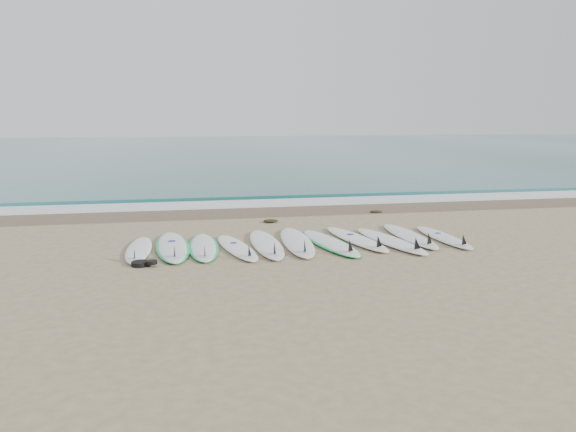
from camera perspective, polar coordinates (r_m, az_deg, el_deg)
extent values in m
plane|color=#968361|center=(11.67, 1.04, -2.93)|extent=(120.00, 120.00, 0.00)
cube|color=#27686A|center=(43.75, -7.88, 6.67)|extent=(120.00, 55.00, 0.03)
cube|color=brown|center=(15.62, -2.08, 0.45)|extent=(120.00, 1.80, 0.01)
cube|color=silver|center=(16.98, -2.81, 1.28)|extent=(120.00, 1.40, 0.04)
cube|color=#27686A|center=(18.45, -3.48, 2.09)|extent=(120.00, 1.00, 0.10)
ellipsoid|color=white|center=(11.47, -14.91, -3.30)|extent=(0.53, 2.31, 0.07)
cone|color=black|center=(10.63, -15.34, -3.64)|extent=(0.20, 0.25, 0.25)
ellipsoid|color=white|center=(11.56, -11.66, -3.02)|extent=(0.72, 2.80, 0.09)
ellipsoid|color=#09C358|center=(11.57, -11.66, -3.05)|extent=(0.81, 2.83, 0.06)
cone|color=black|center=(10.54, -11.47, -3.39)|extent=(0.25, 0.31, 0.30)
cylinder|color=navy|center=(11.81, -11.72, -2.51)|extent=(0.17, 0.17, 0.01)
ellipsoid|color=white|center=(11.44, -8.58, -3.10)|extent=(0.55, 2.48, 0.08)
ellipsoid|color=#09C358|center=(11.44, -8.58, -3.12)|extent=(0.64, 2.50, 0.06)
cone|color=black|center=(10.52, -8.46, -3.45)|extent=(0.21, 0.27, 0.26)
ellipsoid|color=white|center=(11.30, -5.25, -3.19)|extent=(0.90, 2.48, 0.08)
cone|color=black|center=(10.44, -3.97, -3.49)|extent=(0.25, 0.29, 0.26)
cylinder|color=navy|center=(11.51, -5.57, -2.74)|extent=(0.16, 0.16, 0.01)
ellipsoid|color=white|center=(11.54, -2.24, -2.84)|extent=(0.58, 2.77, 0.09)
cone|color=black|center=(10.53, -1.39, -3.20)|extent=(0.23, 0.30, 0.29)
ellipsoid|color=white|center=(11.73, 0.89, -2.61)|extent=(0.78, 2.92, 0.09)
cone|color=black|center=(10.68, 1.71, -2.97)|extent=(0.26, 0.32, 0.31)
ellipsoid|color=white|center=(11.68, 4.25, -2.71)|extent=(0.93, 2.70, 0.09)
ellipsoid|color=#09C358|center=(11.69, 4.25, -2.74)|extent=(1.02, 2.73, 0.06)
cone|color=black|center=(10.79, 6.31, -2.98)|extent=(0.26, 0.31, 0.28)
ellipsoid|color=white|center=(12.10, 6.88, -2.30)|extent=(0.99, 2.71, 0.09)
cone|color=black|center=(11.24, 9.18, -2.52)|extent=(0.27, 0.32, 0.28)
cylinder|color=navy|center=(12.31, 6.33, -1.87)|extent=(0.18, 0.18, 0.01)
ellipsoid|color=white|center=(12.02, 10.29, -2.48)|extent=(1.01, 2.76, 0.09)
cone|color=black|center=(11.17, 12.91, -2.71)|extent=(0.27, 0.32, 0.29)
ellipsoid|color=silver|center=(12.58, 12.18, -1.97)|extent=(0.59, 2.68, 0.09)
cone|color=black|center=(11.69, 14.12, -2.20)|extent=(0.23, 0.29, 0.28)
ellipsoid|color=white|center=(12.65, 15.45, -2.08)|extent=(0.53, 2.42, 0.08)
cone|color=black|center=(11.86, 17.41, -2.28)|extent=(0.21, 0.26, 0.26)
cylinder|color=navy|center=(12.84, 14.99, -1.69)|extent=(0.14, 0.14, 0.01)
ellipsoid|color=black|center=(14.08, -1.77, -0.50)|extent=(0.38, 0.29, 0.07)
ellipsoid|color=black|center=(15.62, 8.94, 0.44)|extent=(0.34, 0.27, 0.07)
cylinder|color=black|center=(10.39, -14.76, -4.70)|extent=(0.32, 0.32, 0.08)
cylinder|color=black|center=(10.27, -13.69, -4.60)|extent=(0.20, 0.20, 0.06)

